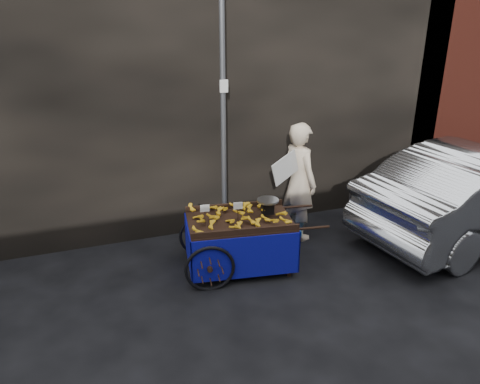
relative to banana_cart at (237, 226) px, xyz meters
name	(u,v)px	position (x,y,z in m)	size (l,w,h in m)	color
ground	(233,280)	(-0.15, -0.28, -0.66)	(80.00, 80.00, 0.00)	black
building_wall	(205,67)	(0.24, 2.32, 1.84)	(13.50, 2.00, 5.00)	black
street_pole	(223,113)	(0.15, 1.02, 1.34)	(0.12, 0.10, 4.00)	slate
banana_cart	(237,226)	(0.00, 0.00, 0.00)	(2.08, 1.18, 1.07)	black
vendor	(299,181)	(1.24, 0.63, 0.27)	(0.91, 0.77, 1.86)	beige
plastic_bag	(292,235)	(1.07, 0.41, -0.52)	(0.31, 0.24, 0.28)	blue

